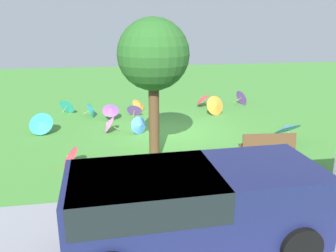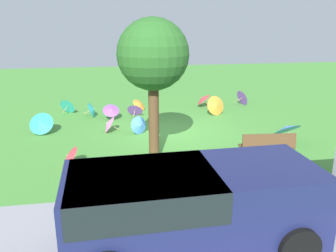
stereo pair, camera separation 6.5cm
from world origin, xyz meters
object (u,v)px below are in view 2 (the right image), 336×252
at_px(parasol_teal_4, 41,123).
at_px(park_bench, 267,147).
at_px(parasol_purple_4, 111,110).
at_px(shade_tree, 153,56).
at_px(parasol_red_4, 203,98).
at_px(parasol_orange_1, 216,105).
at_px(parasol_teal_2, 68,105).
at_px(parasol_blue_0, 287,128).
at_px(van_dark, 184,202).
at_px(parasol_orange_0, 140,104).
at_px(parasol_pink_1, 108,124).
at_px(parasol_red_0, 69,157).
at_px(parasol_teal_1, 93,110).
at_px(parasol_purple_1, 243,97).
at_px(parasol_blue_1, 140,125).
at_px(parasol_purple_0, 135,109).

bearing_deg(parasol_teal_4, park_bench, 151.59).
xyz_separation_m(parasol_teal_4, parasol_purple_4, (-2.59, -1.57, -0.01)).
relative_size(shade_tree, parasol_red_4, 4.68).
distance_m(shade_tree, parasol_purple_4, 5.58).
xyz_separation_m(parasol_orange_1, parasol_teal_4, (7.22, 1.61, 0.02)).
bearing_deg(parasol_red_4, park_bench, 90.76).
bearing_deg(parasol_teal_2, park_bench, 133.08).
bearing_deg(parasol_red_4, parasol_blue_0, 105.78).
bearing_deg(van_dark, parasol_orange_0, -90.72).
bearing_deg(park_bench, parasol_orange_1, -91.15).
bearing_deg(parasol_orange_1, shade_tree, 54.42).
bearing_deg(parasol_pink_1, parasol_red_0, 70.05).
bearing_deg(shade_tree, parasol_orange_1, -125.58).
distance_m(parasol_orange_1, parasol_teal_2, 6.68).
bearing_deg(parasol_blue_0, parasol_teal_1, -33.36).
relative_size(parasol_orange_0, parasol_pink_1, 1.24).
height_order(parasol_blue_0, parasol_teal_4, parasol_teal_4).
distance_m(parasol_pink_1, parasol_purple_1, 7.44).
height_order(parasol_red_4, parasol_purple_4, parasol_red_4).
distance_m(van_dark, parasol_orange_0, 10.46).
distance_m(park_bench, parasol_purple_1, 7.33).
relative_size(park_bench, shade_tree, 0.39).
bearing_deg(shade_tree, parasol_teal_2, -63.34).
bearing_deg(parasol_orange_1, parasol_teal_4, 12.57).
bearing_deg(parasol_pink_1, parasol_blue_1, 158.93).
xyz_separation_m(park_bench, shade_tree, (3.31, -0.68, 2.65)).
bearing_deg(parasol_teal_2, parasol_purple_4, 142.73).
bearing_deg(parasol_red_4, shade_tree, 63.12).
bearing_deg(van_dark, parasol_red_0, -59.28).
height_order(shade_tree, parasol_purple_4, shade_tree).
relative_size(parasol_purple_0, parasol_teal_4, 0.79).
height_order(van_dark, shade_tree, shade_tree).
distance_m(van_dark, parasol_purple_4, 9.14).
distance_m(park_bench, parasol_orange_0, 7.52).
xyz_separation_m(parasol_orange_1, parasol_purple_4, (4.63, 0.03, 0.01)).
xyz_separation_m(parasol_blue_1, parasol_red_4, (-3.42, -3.75, 0.07)).
relative_size(shade_tree, parasol_purple_0, 5.30).
bearing_deg(parasol_blue_0, parasol_purple_1, -95.61).
height_order(shade_tree, parasol_red_0, shade_tree).
bearing_deg(park_bench, parasol_pink_1, -38.53).
relative_size(park_bench, parasol_pink_1, 2.41).
relative_size(park_bench, parasol_purple_4, 2.18).
bearing_deg(parasol_orange_0, shade_tree, 88.81).
distance_m(parasol_blue_0, parasol_red_4, 5.67).
distance_m(parasol_pink_1, parasol_purple_4, 1.72).
distance_m(parasol_purple_0, parasol_orange_1, 3.61).
bearing_deg(park_bench, parasol_purple_4, -50.17).
xyz_separation_m(parasol_pink_1, parasol_teal_4, (2.45, -0.13, 0.12)).
bearing_deg(parasol_purple_1, parasol_orange_1, 40.53).
height_order(parasol_teal_2, parasol_teal_4, parasol_teal_4).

